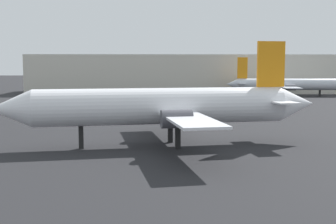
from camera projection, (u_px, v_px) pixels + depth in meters
name	position (u px, v px, depth m)	size (l,w,h in m)	color
airplane_on_taxiway	(164.00, 106.00, 43.39)	(32.33, 24.50, 10.33)	white
airplane_far_left	(287.00, 84.00, 110.06)	(30.73, 23.32, 9.66)	silver
terminal_building	(196.00, 74.00, 127.66)	(91.69, 23.31, 10.51)	beige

